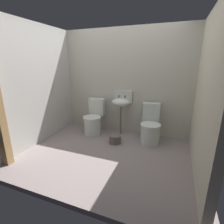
% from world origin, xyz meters
% --- Properties ---
extents(ground_plane, '(3.30, 2.54, 0.08)m').
position_xyz_m(ground_plane, '(0.00, 0.00, -0.04)').
color(ground_plane, gray).
extents(wall_back, '(3.30, 0.10, 2.32)m').
position_xyz_m(wall_back, '(0.00, 1.12, 1.16)').
color(wall_back, beige).
rests_on(wall_back, ground).
extents(wall_left, '(0.10, 2.34, 2.32)m').
position_xyz_m(wall_left, '(-1.50, 0.10, 1.16)').
color(wall_left, '#B9B6B1').
rests_on(wall_left, ground).
extents(wall_right, '(0.10, 2.34, 2.32)m').
position_xyz_m(wall_right, '(1.50, 0.10, 1.16)').
color(wall_right, beige).
rests_on(wall_right, ground).
extents(toilet_left, '(0.42, 0.60, 0.78)m').
position_xyz_m(toilet_left, '(-0.63, 0.72, 0.32)').
color(toilet_left, silver).
rests_on(toilet_left, ground).
extents(toilet_right, '(0.47, 0.64, 0.78)m').
position_xyz_m(toilet_right, '(0.67, 0.72, 0.32)').
color(toilet_right, silver).
rests_on(toilet_right, ground).
extents(sink, '(0.42, 0.35, 0.99)m').
position_xyz_m(sink, '(-0.02, 0.91, 0.75)').
color(sink, '#635B55').
rests_on(sink, ground).
extents(bucket, '(0.27, 0.27, 0.18)m').
position_xyz_m(bucket, '(0.02, 0.40, 0.09)').
color(bucket, '#635B55').
rests_on(bucket, ground).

